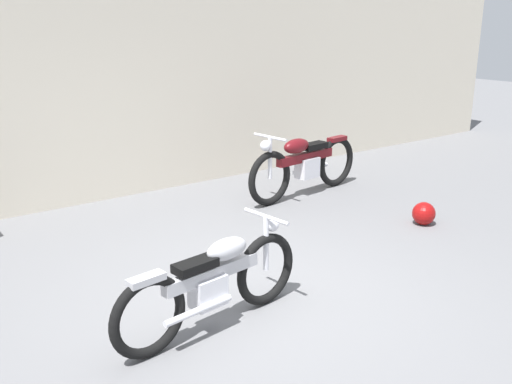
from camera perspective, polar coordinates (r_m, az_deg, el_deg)
ground_plane at (r=5.33m, az=0.74°, el=-11.16°), size 40.00×40.00×0.00m
building_wall at (r=8.31m, az=-16.42°, el=10.20°), size 18.00×0.30×3.26m
helmet at (r=7.52m, az=16.51°, el=-2.09°), size 0.29×0.29×0.29m
motorcycle_silver at (r=4.79m, az=-4.27°, el=-9.02°), size 1.92×0.55×0.86m
motorcycle_maroon at (r=8.36m, az=4.85°, el=2.84°), size 2.21×0.62×0.99m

